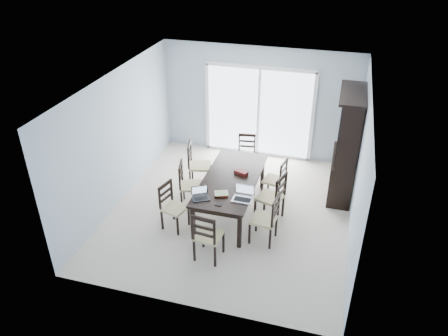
{
  "coord_description": "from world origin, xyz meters",
  "views": [
    {
      "loc": [
        1.76,
        -6.77,
        5.03
      ],
      "look_at": [
        -0.14,
        0.0,
        0.95
      ],
      "focal_mm": 35.0,
      "sensor_mm": 36.0,
      "label": 1
    }
  ],
  "objects_px": {
    "chair_left_far": "(195,160)",
    "chair_right_mid": "(275,193)",
    "chair_right_far": "(278,176)",
    "cell_phone": "(218,205)",
    "chair_left_mid": "(187,180)",
    "chair_right_near": "(269,214)",
    "chair_end_near": "(206,232)",
    "laptop_silver": "(243,197)",
    "chair_left_near": "(171,201)",
    "chair_end_far": "(246,150)",
    "game_box": "(241,172)",
    "laptop_dark": "(201,196)",
    "dining_table": "(231,182)",
    "china_hutch": "(346,147)",
    "hot_tub": "(235,116)"
  },
  "relations": [
    {
      "from": "chair_right_mid",
      "to": "cell_phone",
      "type": "relative_size",
      "value": 9.79
    },
    {
      "from": "chair_right_far",
      "to": "chair_left_far",
      "type": "bearing_deg",
      "value": 98.4
    },
    {
      "from": "chair_right_far",
      "to": "cell_phone",
      "type": "xyz_separation_m",
      "value": [
        -0.78,
        -1.58,
        0.21
      ]
    },
    {
      "from": "cell_phone",
      "to": "hot_tub",
      "type": "relative_size",
      "value": 0.06
    },
    {
      "from": "chair_right_near",
      "to": "chair_end_near",
      "type": "bearing_deg",
      "value": 137.06
    },
    {
      "from": "chair_left_near",
      "to": "chair_end_near",
      "type": "bearing_deg",
      "value": 66.72
    },
    {
      "from": "dining_table",
      "to": "chair_end_near",
      "type": "distance_m",
      "value": 1.48
    },
    {
      "from": "china_hutch",
      "to": "chair_end_far",
      "type": "bearing_deg",
      "value": 170.58
    },
    {
      "from": "chair_right_near",
      "to": "chair_end_far",
      "type": "distance_m",
      "value": 2.49
    },
    {
      "from": "chair_left_far",
      "to": "chair_end_far",
      "type": "xyz_separation_m",
      "value": [
        0.9,
        0.86,
        -0.06
      ]
    },
    {
      "from": "china_hutch",
      "to": "hot_tub",
      "type": "distance_m",
      "value": 3.59
    },
    {
      "from": "hot_tub",
      "to": "chair_end_far",
      "type": "bearing_deg",
      "value": -67.74
    },
    {
      "from": "chair_left_far",
      "to": "chair_end_far",
      "type": "distance_m",
      "value": 1.25
    },
    {
      "from": "chair_left_far",
      "to": "chair_right_near",
      "type": "xyz_separation_m",
      "value": [
        1.84,
        -1.45,
        -0.01
      ]
    },
    {
      "from": "china_hutch",
      "to": "game_box",
      "type": "distance_m",
      "value": 2.17
    },
    {
      "from": "chair_end_near",
      "to": "chair_end_far",
      "type": "distance_m",
      "value": 3.07
    },
    {
      "from": "chair_right_near",
      "to": "chair_left_far",
      "type": "bearing_deg",
      "value": 58.29
    },
    {
      "from": "chair_left_mid",
      "to": "game_box",
      "type": "xyz_separation_m",
      "value": [
        1.03,
        0.23,
        0.21
      ]
    },
    {
      "from": "laptop_silver",
      "to": "hot_tub",
      "type": "bearing_deg",
      "value": 107.3
    },
    {
      "from": "dining_table",
      "to": "chair_left_near",
      "type": "height_order",
      "value": "chair_left_near"
    },
    {
      "from": "chair_right_near",
      "to": "chair_right_mid",
      "type": "xyz_separation_m",
      "value": [
        -0.01,
        0.65,
        0.03
      ]
    },
    {
      "from": "chair_right_far",
      "to": "laptop_silver",
      "type": "bearing_deg",
      "value": 173.13
    },
    {
      "from": "chair_right_near",
      "to": "laptop_dark",
      "type": "bearing_deg",
      "value": 101.13
    },
    {
      "from": "chair_left_mid",
      "to": "chair_right_far",
      "type": "distance_m",
      "value": 1.82
    },
    {
      "from": "chair_left_far",
      "to": "game_box",
      "type": "relative_size",
      "value": 4.41
    },
    {
      "from": "chair_left_far",
      "to": "chair_end_near",
      "type": "xyz_separation_m",
      "value": [
        0.95,
        -2.21,
        -0.02
      ]
    },
    {
      "from": "laptop_dark",
      "to": "dining_table",
      "type": "bearing_deg",
      "value": 38.4
    },
    {
      "from": "chair_left_near",
      "to": "laptop_dark",
      "type": "distance_m",
      "value": 0.66
    },
    {
      "from": "chair_right_mid",
      "to": "chair_end_far",
      "type": "distance_m",
      "value": 1.9
    },
    {
      "from": "chair_left_mid",
      "to": "chair_left_far",
      "type": "height_order",
      "value": "chair_left_far"
    },
    {
      "from": "chair_end_far",
      "to": "chair_right_mid",
      "type": "bearing_deg",
      "value": 111.43
    },
    {
      "from": "chair_left_mid",
      "to": "laptop_silver",
      "type": "distance_m",
      "value": 1.43
    },
    {
      "from": "chair_left_near",
      "to": "chair_end_far",
      "type": "bearing_deg",
      "value": 174.91
    },
    {
      "from": "china_hutch",
      "to": "chair_end_near",
      "type": "bearing_deg",
      "value": -126.89
    },
    {
      "from": "chair_end_near",
      "to": "laptop_silver",
      "type": "distance_m",
      "value": 0.95
    },
    {
      "from": "china_hutch",
      "to": "chair_left_far",
      "type": "height_order",
      "value": "china_hutch"
    },
    {
      "from": "chair_left_mid",
      "to": "cell_phone",
      "type": "height_order",
      "value": "chair_left_mid"
    },
    {
      "from": "chair_left_mid",
      "to": "chair_right_near",
      "type": "relative_size",
      "value": 0.99
    },
    {
      "from": "chair_end_near",
      "to": "chair_left_mid",
      "type": "bearing_deg",
      "value": 126.63
    },
    {
      "from": "chair_right_far",
      "to": "game_box",
      "type": "relative_size",
      "value": 4.02
    },
    {
      "from": "chair_left_far",
      "to": "chair_right_mid",
      "type": "distance_m",
      "value": 2.0
    },
    {
      "from": "hot_tub",
      "to": "chair_end_near",
      "type": "bearing_deg",
      "value": -80.86
    },
    {
      "from": "chair_left_far",
      "to": "laptop_dark",
      "type": "bearing_deg",
      "value": 10.31
    },
    {
      "from": "dining_table",
      "to": "cell_phone",
      "type": "bearing_deg",
      "value": -88.84
    },
    {
      "from": "chair_left_near",
      "to": "cell_phone",
      "type": "relative_size",
      "value": 8.74
    },
    {
      "from": "chair_right_near",
      "to": "chair_right_mid",
      "type": "relative_size",
      "value": 0.95
    },
    {
      "from": "chair_left_far",
      "to": "laptop_silver",
      "type": "bearing_deg",
      "value": 31.93
    },
    {
      "from": "chair_left_near",
      "to": "chair_right_far",
      "type": "height_order",
      "value": "chair_left_near"
    },
    {
      "from": "chair_left_mid",
      "to": "chair_end_near",
      "type": "bearing_deg",
      "value": 17.27
    },
    {
      "from": "laptop_silver",
      "to": "chair_left_mid",
      "type": "bearing_deg",
      "value": 154.8
    }
  ]
}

